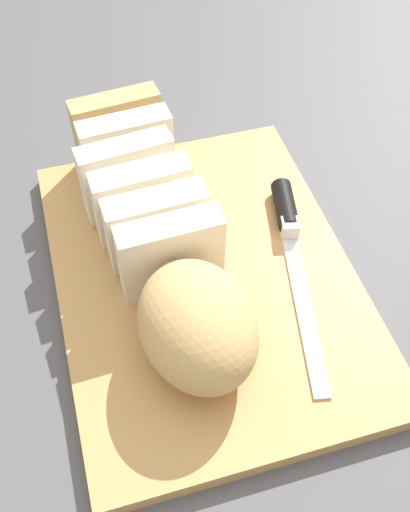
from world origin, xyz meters
The scene contains 6 objects.
ground_plane centered at (0.00, 0.00, 0.00)m, with size 3.00×3.00×0.00m, color #4C4C51.
cutting_board centered at (0.00, 0.00, 0.01)m, with size 0.43×0.32×0.02m, color tan.
bread_loaf centered at (0.02, 0.04, 0.07)m, with size 0.39×0.13×0.09m.
bread_knife centered at (0.03, -0.11, 0.03)m, with size 0.27×0.08×0.02m.
crumb_near_knife centered at (0.00, 0.04, 0.02)m, with size 0.00×0.00×0.00m, color tan.
crumb_near_loaf centered at (0.01, -0.02, 0.02)m, with size 0.01×0.01×0.01m, color tan.
Camera 1 is at (-0.38, 0.12, 0.54)m, focal length 42.08 mm.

